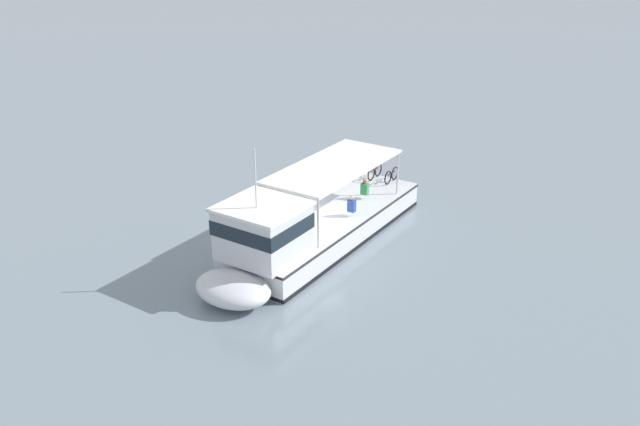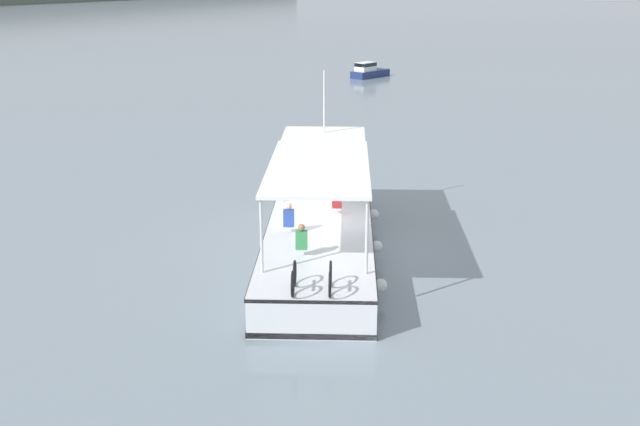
# 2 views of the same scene
# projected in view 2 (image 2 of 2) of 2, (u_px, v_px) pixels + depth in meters

# --- Properties ---
(ground_plane) EXTENTS (400.00, 400.00, 0.00)m
(ground_plane) POSITION_uv_depth(u_px,v_px,m) (331.00, 252.00, 25.35)
(ground_plane) COLOR gray
(ferry_main) EXTENTS (12.27, 9.66, 5.32)m
(ferry_main) POSITION_uv_depth(u_px,v_px,m) (321.00, 215.00, 25.75)
(ferry_main) COLOR silver
(ferry_main) RESTS_ON ground
(motorboat_far_left) EXTENTS (3.72, 1.69, 1.26)m
(motorboat_far_left) POSITION_uv_depth(u_px,v_px,m) (368.00, 71.00, 64.79)
(motorboat_far_left) COLOR navy
(motorboat_far_left) RESTS_ON ground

